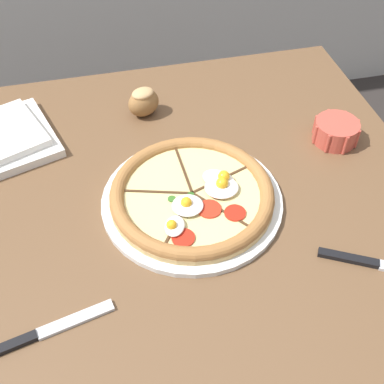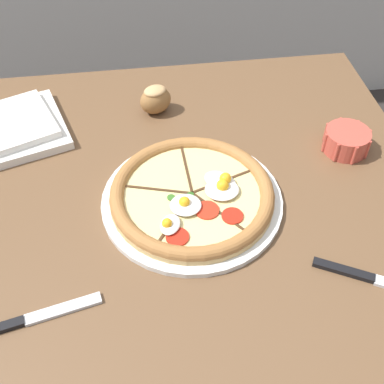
% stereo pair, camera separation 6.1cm
% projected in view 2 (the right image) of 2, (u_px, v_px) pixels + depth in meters
% --- Properties ---
extents(ground_plane, '(12.00, 12.00, 0.00)m').
position_uv_depth(ground_plane, '(169.00, 361.00, 1.49)').
color(ground_plane, '#2D2826').
extents(dining_table, '(1.13, 0.98, 0.74)m').
position_uv_depth(dining_table, '(159.00, 234.00, 1.03)').
color(dining_table, brown).
rests_on(dining_table, ground_plane).
extents(pizza, '(0.36, 0.36, 0.05)m').
position_uv_depth(pizza, '(192.00, 196.00, 0.94)').
color(pizza, white).
rests_on(pizza, dining_table).
extents(ramekin_bowl, '(0.10, 0.10, 0.05)m').
position_uv_depth(ramekin_bowl, '(346.00, 140.00, 1.04)').
color(ramekin_bowl, '#C64C3D').
rests_on(ramekin_bowl, dining_table).
extents(napkin_folded, '(0.31, 0.29, 0.04)m').
position_uv_depth(napkin_folded, '(5.00, 130.00, 1.08)').
color(napkin_folded, silver).
rests_on(napkin_folded, dining_table).
extents(bread_piece_near, '(0.09, 0.08, 0.07)m').
position_uv_depth(bread_piece_near, '(155.00, 99.00, 1.13)').
color(bread_piece_near, olive).
rests_on(bread_piece_near, dining_table).
extents(knife_main, '(0.21, 0.06, 0.01)m').
position_uv_depth(knife_main, '(34.00, 318.00, 0.78)').
color(knife_main, silver).
rests_on(knife_main, dining_table).
extents(knife_spare, '(0.23, 0.14, 0.01)m').
position_uv_depth(knife_spare, '(384.00, 282.00, 0.82)').
color(knife_spare, silver).
rests_on(knife_spare, dining_table).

